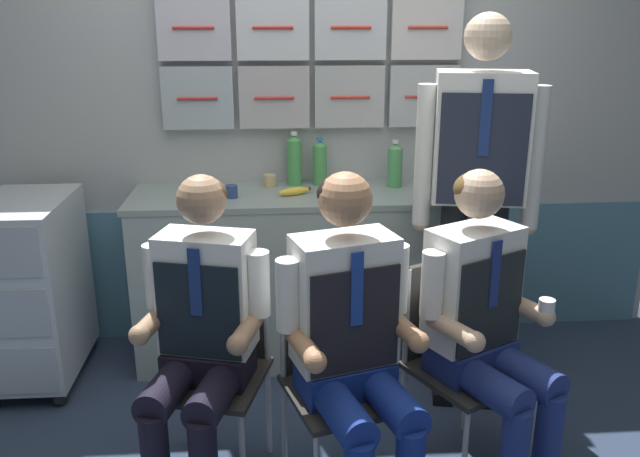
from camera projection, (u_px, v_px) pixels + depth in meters
The scene contains 16 objects.
galley_bulkhead at pixel (294, 141), 3.56m from camera, with size 4.20×0.14×2.21m.
galley_counter at pixel (298, 275), 3.50m from camera, with size 1.70×0.53×0.90m.
service_trolley at pixel (33, 286), 3.23m from camera, with size 0.40×0.65×0.94m.
folding_chair_left at pixel (217, 347), 2.60m from camera, with size 0.49×0.49×0.85m.
crew_member_left at pixel (200, 330), 2.40m from camera, with size 0.50×0.65×1.24m.
folding_chair_right at pixel (335, 360), 2.50m from camera, with size 0.50×0.50×0.85m.
crew_member_right at pixel (353, 336), 2.30m from camera, with size 0.52×0.67×1.27m.
folding_chair_by_counter at pixel (454, 342), 2.64m from camera, with size 0.54×0.54×0.85m.
crew_member_by_counter at pixel (487, 321), 2.46m from camera, with size 0.57×0.67×1.24m.
crew_member_standing at pixel (477, 177), 2.92m from camera, with size 0.55×0.33×1.78m.
sparkling_bottle_green at pixel (395, 165), 3.45m from camera, with size 0.08×0.08×0.25m.
water_bottle_clear at pixel (294, 160), 3.49m from camera, with size 0.08×0.08×0.28m.
water_bottle_tall at pixel (320, 163), 3.50m from camera, with size 0.08×0.08×0.25m.
paper_cup_blue at pixel (231, 191), 3.27m from camera, with size 0.06×0.06×0.06m.
coffee_cup_white at pixel (270, 180), 3.48m from camera, with size 0.06×0.06×0.06m.
snack_banana at pixel (295, 191), 3.32m from camera, with size 0.17×0.10×0.04m.
Camera 1 is at (-0.11, -2.16, 1.77)m, focal length 37.05 mm.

